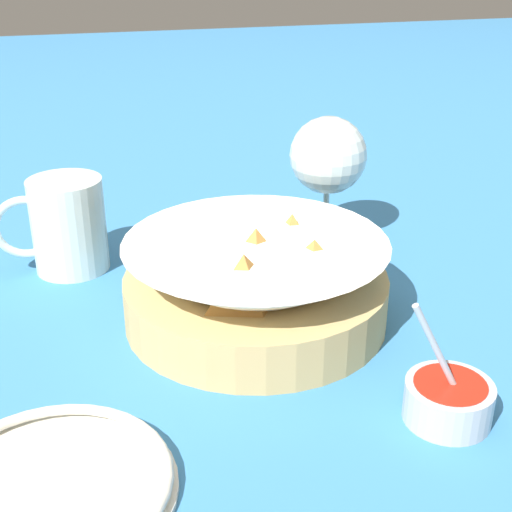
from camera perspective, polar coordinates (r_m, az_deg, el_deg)
name	(u,v)px	position (r m, az deg, el deg)	size (l,w,h in m)	color
ground_plane	(250,307)	(0.71, -0.50, -4.12)	(4.00, 4.00, 0.00)	teal
food_basket	(257,284)	(0.67, 0.11, -2.29)	(0.25, 0.25, 0.09)	tan
sauce_cup	(448,399)	(0.57, 15.13, -10.99)	(0.07, 0.07, 0.11)	#B7B7BC
wine_glass	(328,159)	(0.82, 5.79, 7.73)	(0.09, 0.09, 0.15)	silver
beer_mug	(67,228)	(0.79, -14.86, 2.15)	(0.12, 0.08, 0.10)	silver
side_plate	(49,487)	(0.51, -16.20, -17.33)	(0.17, 0.17, 0.01)	silver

